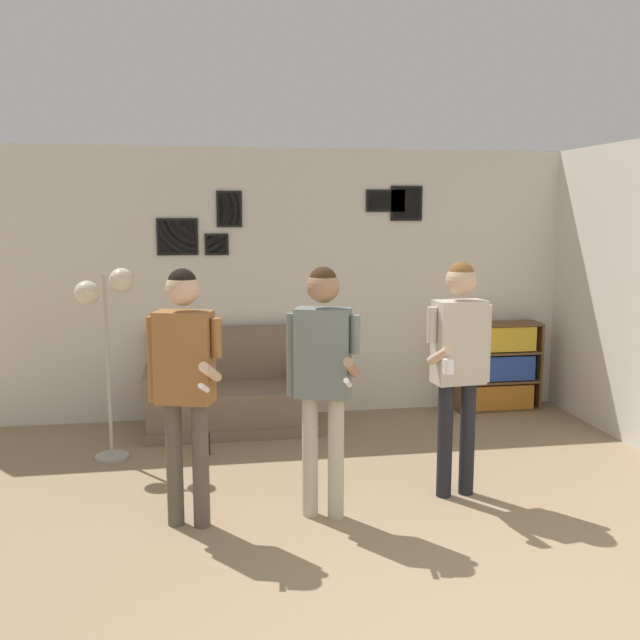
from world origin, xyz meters
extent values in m
cube|color=silver|center=(0.00, 4.38, 1.35)|extent=(7.54, 0.06, 2.70)
cube|color=black|center=(-1.40, 4.34, 1.83)|extent=(0.40, 0.02, 0.36)
cube|color=gray|center=(-1.40, 4.33, 1.83)|extent=(0.35, 0.01, 0.31)
cube|color=black|center=(-0.89, 4.34, 2.10)|extent=(0.25, 0.02, 0.35)
cube|color=beige|center=(-0.89, 4.33, 2.10)|extent=(0.20, 0.01, 0.31)
cube|color=black|center=(0.69, 4.34, 2.18)|extent=(0.40, 0.02, 0.22)
cube|color=beige|center=(0.69, 4.33, 2.18)|extent=(0.36, 0.01, 0.18)
cube|color=black|center=(-1.02, 4.34, 1.76)|extent=(0.23, 0.02, 0.21)
cube|color=#B2B2BC|center=(-1.02, 4.33, 1.76)|extent=(0.19, 0.01, 0.17)
cube|color=black|center=(0.91, 4.34, 2.16)|extent=(0.33, 0.02, 0.35)
cube|color=beige|center=(0.91, 4.33, 2.16)|extent=(0.29, 0.01, 0.31)
cube|color=#7A6651|center=(-0.92, 3.91, 0.05)|extent=(1.62, 0.80, 0.10)
cube|color=#7A6651|center=(-0.92, 3.91, 0.26)|extent=(1.56, 0.74, 0.32)
cube|color=#7A6651|center=(-0.92, 4.24, 0.68)|extent=(1.56, 0.14, 0.53)
cube|color=#7A6651|center=(-1.67, 3.91, 0.51)|extent=(0.12, 0.74, 0.18)
cube|color=#7A6651|center=(-0.17, 3.91, 0.51)|extent=(0.12, 0.74, 0.18)
cube|color=brown|center=(1.44, 4.16, 0.46)|extent=(0.02, 0.30, 0.93)
cube|color=brown|center=(2.31, 4.16, 0.46)|extent=(0.02, 0.30, 0.93)
cube|color=brown|center=(1.87, 4.31, 0.46)|extent=(0.89, 0.01, 0.93)
cube|color=brown|center=(1.87, 4.16, 0.01)|extent=(0.84, 0.30, 0.02)
cube|color=brown|center=(1.87, 4.16, 0.91)|extent=(0.84, 0.30, 0.02)
cube|color=brown|center=(1.87, 4.16, 0.31)|extent=(0.84, 0.30, 0.02)
cube|color=brown|center=(1.87, 4.16, 0.62)|extent=(0.84, 0.30, 0.02)
cube|color=#B77023|center=(1.87, 4.15, 0.15)|extent=(0.73, 0.26, 0.25)
cube|color=#2847A3|center=(1.87, 4.15, 0.46)|extent=(0.73, 0.26, 0.25)
cube|color=gold|center=(1.87, 4.15, 0.77)|extent=(0.73, 0.26, 0.25)
cylinder|color=#ADA89E|center=(-1.97, 3.25, 0.01)|extent=(0.28, 0.28, 0.03)
cylinder|color=#ADA89E|center=(-1.97, 3.25, 0.80)|extent=(0.03, 0.03, 1.55)
cylinder|color=#ADA89E|center=(-1.90, 3.25, 1.55)|extent=(0.02, 0.16, 0.02)
sphere|color=beige|center=(-1.83, 3.25, 1.52)|extent=(0.20, 0.20, 0.20)
cylinder|color=#ADA89E|center=(-2.04, 3.25, 1.45)|extent=(0.02, 0.16, 0.02)
sphere|color=beige|center=(-2.11, 3.25, 1.42)|extent=(0.20, 0.20, 0.20)
cylinder|color=brown|center=(-1.39, 1.85, 0.42)|extent=(0.11, 0.11, 0.85)
cylinder|color=brown|center=(-1.21, 1.80, 0.42)|extent=(0.11, 0.11, 0.85)
cube|color=#936033|center=(-1.30, 1.82, 1.15)|extent=(0.40, 0.30, 0.60)
sphere|color=#D1A889|center=(-1.30, 1.82, 1.59)|extent=(0.22, 0.22, 0.22)
sphere|color=black|center=(-1.30, 1.82, 1.63)|extent=(0.19, 0.19, 0.19)
cylinder|color=#936033|center=(-1.10, 1.76, 1.28)|extent=(0.07, 0.07, 0.25)
cylinder|color=#D1A889|center=(-1.14, 1.63, 1.09)|extent=(0.15, 0.31, 0.19)
cylinder|color=white|center=(-1.18, 1.49, 1.02)|extent=(0.08, 0.14, 0.09)
cylinder|color=#936033|center=(-1.51, 1.89, 1.13)|extent=(0.07, 0.07, 0.56)
cylinder|color=#B7AD99|center=(-0.48, 1.85, 0.42)|extent=(0.11, 0.11, 0.85)
cylinder|color=#B7AD99|center=(-0.31, 1.79, 0.42)|extent=(0.11, 0.11, 0.85)
cube|color=slate|center=(-0.39, 1.82, 1.15)|extent=(0.41, 0.32, 0.60)
sphere|color=#997051|center=(-0.39, 1.82, 1.59)|extent=(0.22, 0.22, 0.22)
sphere|color=#382314|center=(-0.39, 1.82, 1.63)|extent=(0.19, 0.19, 0.19)
cylinder|color=slate|center=(-0.19, 1.74, 1.28)|extent=(0.07, 0.07, 0.25)
cylinder|color=#997051|center=(-0.24, 1.61, 1.09)|extent=(0.17, 0.31, 0.19)
cylinder|color=white|center=(-0.29, 1.48, 1.02)|extent=(0.08, 0.14, 0.09)
cylinder|color=slate|center=(-0.59, 1.90, 1.13)|extent=(0.07, 0.07, 0.56)
cylinder|color=black|center=(0.55, 2.02, 0.43)|extent=(0.11, 0.11, 0.85)
cylinder|color=black|center=(0.72, 2.03, 0.43)|extent=(0.11, 0.11, 0.85)
cube|color=#BCB2A3|center=(0.64, 2.03, 1.15)|extent=(0.38, 0.24, 0.60)
sphere|color=#D1A889|center=(0.64, 2.03, 1.60)|extent=(0.22, 0.22, 0.22)
sphere|color=brown|center=(0.64, 2.03, 1.64)|extent=(0.19, 0.19, 0.19)
cylinder|color=#BCB2A3|center=(0.85, 2.05, 1.13)|extent=(0.07, 0.07, 0.57)
cylinder|color=#BCB2A3|center=(0.42, 2.00, 1.29)|extent=(0.07, 0.07, 0.26)
cylinder|color=#D1A889|center=(0.44, 1.86, 1.09)|extent=(0.09, 0.31, 0.19)
cylinder|color=white|center=(0.45, 1.72, 1.05)|extent=(0.08, 0.08, 0.10)
cylinder|color=black|center=(-1.17, 3.21, 0.09)|extent=(0.06, 0.06, 0.19)
cylinder|color=black|center=(-1.17, 3.21, 0.23)|extent=(0.03, 0.03, 0.08)
camera|label=1|loc=(-1.18, -2.77, 2.08)|focal=40.00mm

